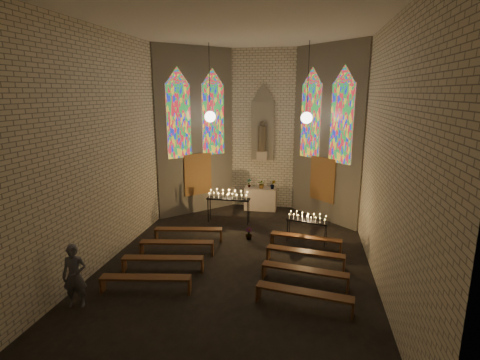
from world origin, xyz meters
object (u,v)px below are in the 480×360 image
object	(u,v)px
aisle_flower_pot	(249,234)
votive_stand_right	(307,219)
visitor	(75,276)
votive_stand_left	(228,197)
altar	(260,199)

from	to	relation	value
aisle_flower_pot	votive_stand_right	bearing A→B (deg)	0.13
votive_stand_right	visitor	bearing A→B (deg)	-123.47
visitor	votive_stand_left	bearing A→B (deg)	55.84
aisle_flower_pot	votive_stand_right	xyz separation A→B (m)	(2.04, 0.00, 0.68)
altar	votive_stand_left	size ratio (longest dim) A/B	0.81
votive_stand_left	votive_stand_right	bearing A→B (deg)	-25.62
votive_stand_left	visitor	bearing A→B (deg)	-108.37
altar	visitor	size ratio (longest dim) A/B	0.88
altar	votive_stand_right	world-z (taller)	votive_stand_right
altar	visitor	world-z (taller)	visitor
altar	aisle_flower_pot	distance (m)	3.55
votive_stand_left	votive_stand_right	xyz separation A→B (m)	(3.13, -1.61, -0.20)
votive_stand_right	aisle_flower_pot	bearing A→B (deg)	-165.46
aisle_flower_pot	votive_stand_right	size ratio (longest dim) A/B	0.28
aisle_flower_pot	visitor	distance (m)	6.13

